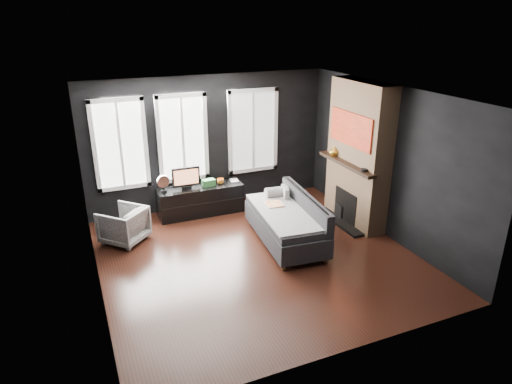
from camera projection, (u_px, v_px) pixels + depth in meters
name	position (u px, v px, depth m)	size (l,w,h in m)	color
floor	(258.00, 257.00, 7.62)	(5.00, 5.00, 0.00)	black
ceiling	(258.00, 95.00, 6.63)	(5.00, 5.00, 0.00)	white
wall_back	(209.00, 142.00, 9.26)	(5.00, 0.02, 2.70)	black
wall_left	(89.00, 207.00, 6.21)	(0.02, 5.00, 2.70)	black
wall_right	(388.00, 162.00, 8.04)	(0.02, 5.00, 2.70)	black
windows	(185.00, 93.00, 8.68)	(4.00, 0.16, 1.76)	white
fireplace	(358.00, 154.00, 8.48)	(0.70, 1.62, 2.70)	#93724C
sofa	(285.00, 219.00, 8.00)	(1.00, 2.00, 0.86)	#27272A
stripe_pillow	(285.00, 196.00, 8.52)	(0.08, 0.34, 0.34)	gray
armchair	(123.00, 223.00, 8.02)	(0.68, 0.64, 0.70)	white
media_console	(200.00, 200.00, 9.18)	(1.70, 0.53, 0.58)	black
monitor	(186.00, 177.00, 8.86)	(0.56, 0.12, 0.50)	black
desk_fan	(163.00, 183.00, 8.74)	(0.24, 0.24, 0.34)	#959595
mug	(220.00, 181.00, 9.19)	(0.14, 0.11, 0.14)	orange
book	(230.00, 176.00, 9.32)	(0.16, 0.02, 0.22)	#BBB494
storage_box	(209.00, 183.00, 9.08)	(0.24, 0.15, 0.13)	#317436
mantel_vase	(334.00, 151.00, 8.78)	(0.18, 0.19, 0.18)	#F2B949
mantel_clock	(364.00, 170.00, 7.95)	(0.12, 0.12, 0.04)	black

